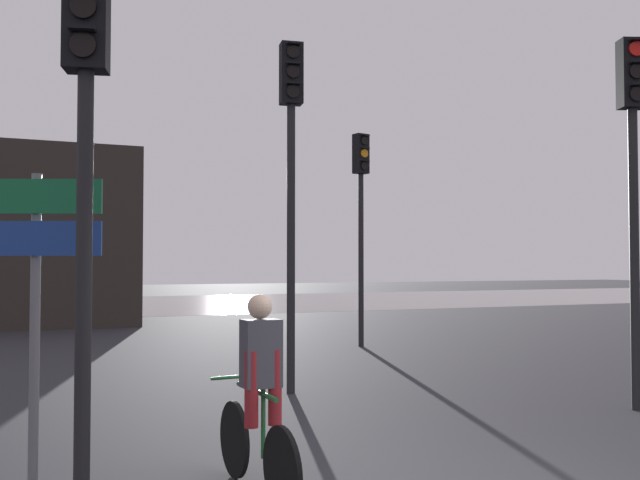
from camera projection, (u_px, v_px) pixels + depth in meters
water_strip at (102, 305)px, 32.01m from camera, size 80.00×16.00×0.01m
traffic_light_near_right at (633, 153)px, 9.18m from camera, size 0.38×0.40×4.78m
traffic_light_near_left at (85, 121)px, 5.34m from camera, size 0.37×0.39×4.22m
traffic_light_center at (291, 151)px, 10.35m from camera, size 0.35×0.37×5.09m
traffic_light_far_right at (361, 199)px, 16.14m from camera, size 0.36×0.38×4.81m
direction_sign_post at (34, 273)px, 5.75m from camera, size 1.03×0.45×2.60m
cyclist at (259, 394)px, 5.71m from camera, size 0.46×1.71×1.62m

